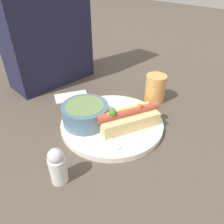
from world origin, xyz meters
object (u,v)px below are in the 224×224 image
at_px(soup_bowl, 85,113).
at_px(salt_shaker, 57,166).
at_px(drinking_glass, 156,89).
at_px(spoon, 99,123).
at_px(seated_diner, 42,5).
at_px(hot_dog, 128,118).

xyz_separation_m(soup_bowl, salt_shaker, (-0.15, -0.10, -0.00)).
bearing_deg(salt_shaker, drinking_glass, 7.40).
relative_size(spoon, salt_shaker, 1.74).
bearing_deg(spoon, seated_diner, 4.44).
height_order(drinking_glass, salt_shaker, drinking_glass).
relative_size(drinking_glass, seated_diner, 0.15).
xyz_separation_m(hot_dog, salt_shaker, (-0.22, -0.01, 0.00)).
bearing_deg(salt_shaker, hot_dog, 3.22).
xyz_separation_m(salt_shaker, seated_diner, (0.24, 0.41, 0.22)).
distance_m(soup_bowl, salt_shaker, 0.18).
xyz_separation_m(spoon, drinking_glass, (0.22, -0.02, 0.02)).
relative_size(soup_bowl, drinking_glass, 1.41).
distance_m(salt_shaker, seated_diner, 0.52).
bearing_deg(hot_dog, salt_shaker, -156.08).
bearing_deg(seated_diner, hot_dog, -93.19).
height_order(spoon, drinking_glass, drinking_glass).
distance_m(soup_bowl, seated_diner, 0.38).
bearing_deg(soup_bowl, hot_dog, -52.14).
bearing_deg(seated_diner, soup_bowl, -106.43).
xyz_separation_m(hot_dog, spoon, (-0.05, 0.05, -0.02)).
height_order(soup_bowl, drinking_glass, drinking_glass).
bearing_deg(soup_bowl, salt_shaker, -146.31).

